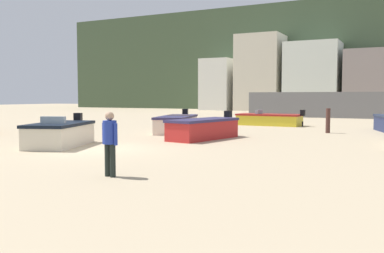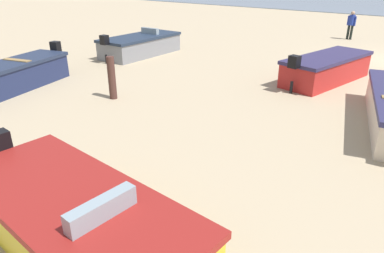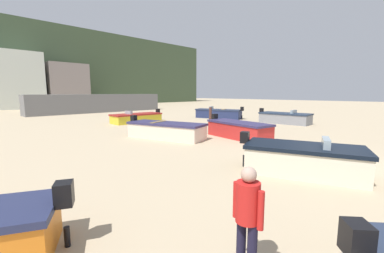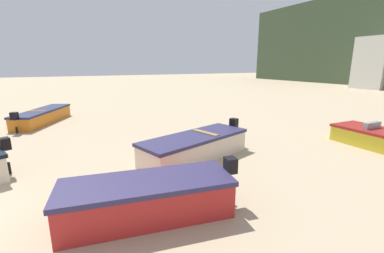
# 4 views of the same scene
# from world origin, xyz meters

# --- Properties ---
(ground_plane) EXTENTS (160.00, 160.00, 0.00)m
(ground_plane) POSITION_xyz_m (0.00, 0.00, 0.00)
(ground_plane) COLOR tan
(headland_hill) EXTENTS (90.00, 32.00, 15.75)m
(headland_hill) POSITION_xyz_m (0.00, 66.00, 7.87)
(headland_hill) COLOR #3C4E35
(headland_hill) RESTS_ON ground
(harbor_pier) EXTENTS (17.88, 2.40, 2.42)m
(harbor_pier) POSITION_xyz_m (5.05, 30.00, 1.21)
(harbor_pier) COLOR slate
(harbor_pier) RESTS_ON ground
(townhouse_centre_right) EXTENTS (7.01, 5.60, 9.25)m
(townhouse_centre_right) POSITION_xyz_m (-1.12, 46.80, 4.62)
(townhouse_centre_right) COLOR silver
(townhouse_centre_right) RESTS_ON ground
(townhouse_far_right) EXTENTS (6.83, 5.04, 7.93)m
(townhouse_far_right) POSITION_xyz_m (6.44, 46.52, 3.96)
(townhouse_far_right) COLOR gray
(townhouse_far_right) RESTS_ON ground
(boat_navy_0) EXTENTS (2.68, 5.06, 1.26)m
(boat_navy_0) POSITION_xyz_m (10.01, 13.30, 0.48)
(boat_navy_0) COLOR navy
(boat_navy_0) RESTS_ON ground
(boat_red_2) EXTENTS (2.17, 4.42, 1.27)m
(boat_red_2) POSITION_xyz_m (2.04, 5.43, 0.48)
(boat_red_2) COLOR red
(boat_red_2) RESTS_ON ground
(boat_cream_3) EXTENTS (2.83, 4.98, 1.24)m
(boat_cream_3) POSITION_xyz_m (-1.01, 8.36, 0.47)
(boat_cream_3) COLOR beige
(boat_cream_3) RESTS_ON ground
(boat_cream_6) EXTENTS (2.82, 3.98, 1.26)m
(boat_cream_6) POSITION_xyz_m (-1.89, 0.25, 0.49)
(boat_cream_6) COLOR beige
(boat_cream_6) RESTS_ON ground
(boat_yellow_7) EXTENTS (4.68, 1.95, 1.12)m
(boat_yellow_7) POSITION_xyz_m (2.01, 16.18, 0.41)
(boat_yellow_7) COLOR gold
(boat_yellow_7) RESTS_ON ground
(boat_grey_8) EXTENTS (1.91, 4.44, 1.24)m
(boat_grey_8) POSITION_xyz_m (10.64, 6.50, 0.47)
(boat_grey_8) COLOR gray
(boat_grey_8) RESTS_ON ground
(mooring_post_near_water) EXTENTS (0.24, 0.24, 1.35)m
(mooring_post_near_water) POSITION_xyz_m (6.68, 11.55, 0.68)
(mooring_post_near_water) COLOR #4A2D27
(mooring_post_near_water) RESTS_ON ground
(beach_walker_foreground) EXTENTS (0.38, 0.54, 1.62)m
(beach_walker_foreground) POSITION_xyz_m (-7.09, -0.92, 0.95)
(beach_walker_foreground) COLOR black
(beach_walker_foreground) RESTS_ON ground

